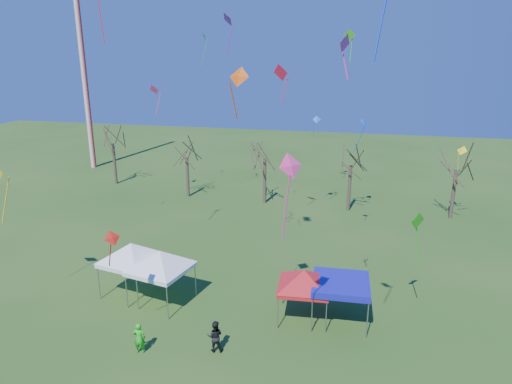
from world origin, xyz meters
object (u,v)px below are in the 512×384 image
at_px(tent_white_mid, 160,254).
at_px(tent_blue, 341,284).
at_px(tree_0, 111,128).
at_px(tree_3, 352,149).
at_px(tree_2, 265,142).
at_px(tree_1, 186,143).
at_px(person_dark, 215,336).
at_px(tent_white_west, 131,247).
at_px(radio_mast, 84,71).
at_px(tree_4, 459,154).
at_px(tent_red, 304,273).
at_px(person_green, 139,338).

distance_m(tent_white_mid, tent_blue, 10.69).
distance_m(tree_0, tree_3, 27.09).
bearing_deg(tree_2, tree_1, 178.15).
bearing_deg(tree_2, tree_3, -2.27).
xyz_separation_m(tree_0, tent_white_mid, (16.59, -23.41, -3.32)).
xyz_separation_m(tent_white_mid, person_dark, (4.67, -3.84, -2.32)).
bearing_deg(tent_white_mid, tent_white_west, 164.75).
xyz_separation_m(tree_3, tent_white_mid, (-10.29, -20.07, -2.91)).
xyz_separation_m(radio_mast, tree_4, (43.36, -10.00, -6.44)).
xyz_separation_m(tree_2, tent_white_mid, (-1.89, -20.40, -3.12)).
relative_size(tent_white_west, tent_blue, 1.33).
xyz_separation_m(tree_2, tent_white_west, (-4.08, -19.81, -3.11)).
height_order(tree_0, tent_white_west, tree_0).
height_order(tent_red, tent_blue, tent_red).
height_order(tent_white_mid, tent_red, tent_white_mid).
xyz_separation_m(tree_0, tent_blue, (27.24, -22.92, -4.22)).
height_order(tree_0, tent_blue, tree_0).
bearing_deg(person_green, tree_1, -87.37).
xyz_separation_m(tree_4, tent_blue, (-8.97, -19.54, -3.79)).
distance_m(radio_mast, tree_1, 20.72).
bearing_deg(tree_3, tree_0, 172.92).
distance_m(tree_3, tent_white_west, 23.31).
relative_size(tree_0, tent_red, 2.13).
xyz_separation_m(tree_0, tree_3, (26.88, -3.34, -0.41)).
height_order(tent_white_mid, tent_blue, tent_white_mid).
bearing_deg(tree_4, tent_red, -119.12).
distance_m(tent_white_west, tent_white_mid, 2.27).
bearing_deg(tree_3, tree_1, 177.94).
distance_m(tent_red, tent_blue, 2.13).
height_order(tree_1, tent_red, tree_1).
distance_m(tent_blue, person_dark, 7.51).
distance_m(tree_2, tree_3, 8.41).
height_order(radio_mast, tent_white_mid, radio_mast).
xyz_separation_m(tree_0, tree_2, (18.48, -3.01, -0.20)).
relative_size(tent_white_west, person_green, 2.62).
xyz_separation_m(tree_2, tent_red, (6.71, -20.15, -3.47)).
bearing_deg(tent_white_mid, tent_blue, 2.61).
bearing_deg(radio_mast, tree_4, -12.99).
xyz_separation_m(tree_0, person_dark, (21.26, -27.25, -5.64)).
height_order(radio_mast, tree_2, radio_mast).
xyz_separation_m(tree_3, person_dark, (-5.62, -23.91, -5.23)).
xyz_separation_m(tree_4, person_green, (-18.62, -24.89, -5.22)).
xyz_separation_m(tree_1, tent_white_west, (4.32, -20.08, -2.61)).
distance_m(tree_0, tent_white_west, 27.18).
xyz_separation_m(tree_1, tree_4, (26.12, -0.65, 0.27)).
distance_m(tree_4, tent_blue, 21.83).
relative_size(tree_1, tent_white_west, 1.72).
relative_size(tree_1, tree_4, 0.96).
xyz_separation_m(tent_blue, person_dark, (-5.97, -4.32, -1.43)).
bearing_deg(person_green, person_dark, -178.12).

